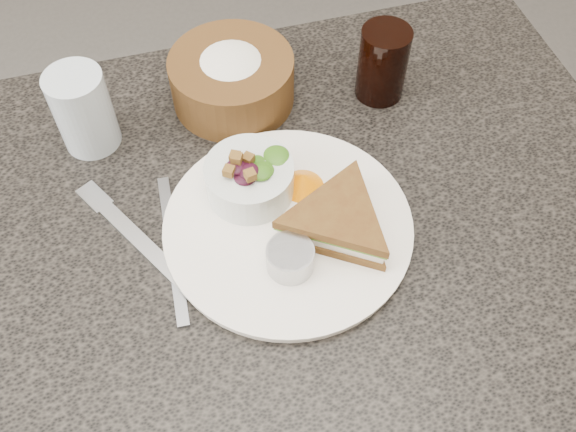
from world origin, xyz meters
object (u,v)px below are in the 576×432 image
(dining_table, at_px, (277,337))
(bread_basket, at_px, (232,73))
(dressing_ramekin, at_px, (290,258))
(water_glass, at_px, (83,110))
(dinner_plate, at_px, (288,227))
(cola_glass, at_px, (383,60))
(sandwich, at_px, (338,220))
(salad_bowl, at_px, (249,175))

(dining_table, bearing_deg, bread_basket, 90.03)
(dressing_ramekin, height_order, water_glass, water_glass)
(dinner_plate, xyz_separation_m, dressing_ramekin, (-0.01, -0.06, 0.02))
(dining_table, xyz_separation_m, dinner_plate, (0.01, -0.03, 0.38))
(dressing_ramekin, xyz_separation_m, water_glass, (-0.20, 0.28, 0.03))
(dinner_plate, xyz_separation_m, water_glass, (-0.22, 0.22, 0.05))
(cola_glass, bearing_deg, water_glass, 177.32)
(dinner_plate, bearing_deg, cola_glass, 45.60)
(dinner_plate, height_order, sandwich, sandwich)
(salad_bowl, xyz_separation_m, dressing_ramekin, (0.02, -0.12, -0.02))
(dining_table, bearing_deg, sandwich, -38.14)
(dinner_plate, bearing_deg, dining_table, 115.03)
(dining_table, height_order, cola_glass, cola_glass)
(bread_basket, bearing_deg, water_glass, -173.03)
(cola_glass, bearing_deg, dressing_ramekin, -129.03)
(sandwich, height_order, cola_glass, cola_glass)
(dinner_plate, height_order, bread_basket, bread_basket)
(sandwich, xyz_separation_m, dressing_ramekin, (-0.07, -0.03, -0.00))
(dining_table, relative_size, bread_basket, 5.71)
(dinner_plate, relative_size, salad_bowl, 2.73)
(dressing_ramekin, height_order, bread_basket, bread_basket)
(bread_basket, bearing_deg, dining_table, -89.97)
(sandwich, bearing_deg, salad_bowl, 168.37)
(salad_bowl, height_order, dressing_ramekin, salad_bowl)
(dinner_plate, height_order, salad_bowl, salad_bowl)
(dressing_ramekin, distance_m, bread_basket, 0.30)
(dining_table, distance_m, cola_glass, 0.51)
(salad_bowl, bearing_deg, dressing_ramekin, -81.39)
(dinner_plate, relative_size, bread_basket, 1.75)
(dinner_plate, xyz_separation_m, bread_basket, (-0.01, 0.24, 0.04))
(bread_basket, relative_size, cola_glass, 1.44)
(bread_basket, bearing_deg, salad_bowl, -96.14)
(sandwich, distance_m, bread_basket, 0.28)
(dinner_plate, bearing_deg, water_glass, 135.06)
(salad_bowl, relative_size, bread_basket, 0.64)
(salad_bowl, height_order, bread_basket, bread_basket)
(water_glass, bearing_deg, bread_basket, 6.97)
(dinner_plate, relative_size, cola_glass, 2.53)
(water_glass, bearing_deg, dinner_plate, -44.94)
(dining_table, height_order, water_glass, water_glass)
(dressing_ramekin, bearing_deg, dinner_plate, 76.58)
(dinner_plate, height_order, water_glass, water_glass)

